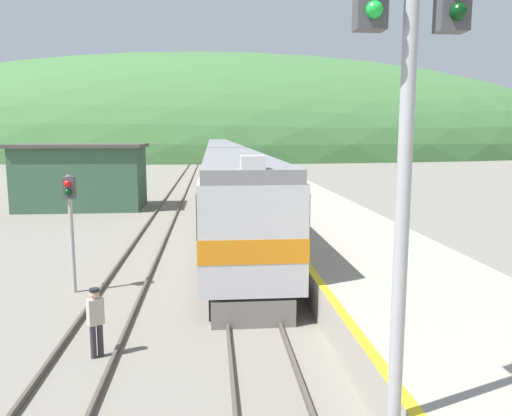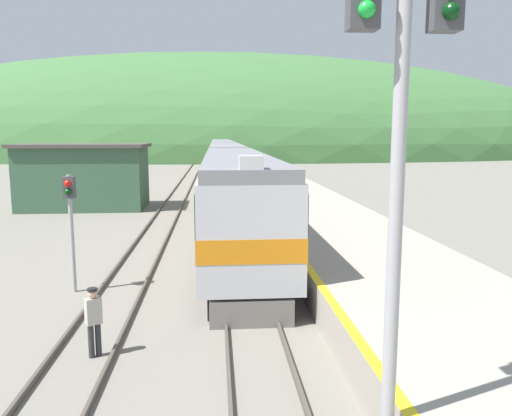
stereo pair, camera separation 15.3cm
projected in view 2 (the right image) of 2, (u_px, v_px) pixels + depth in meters
The scene contains 12 objects.
track_main at pixel (222, 170), 71.67m from camera, with size 1.52×180.00×0.16m.
track_siding at pixel (193, 171), 71.34m from camera, with size 1.52×180.00×0.16m.
platform at pixel (270, 179), 52.25m from camera, with size 5.80×140.00×1.13m.
distant_hills at pixel (219, 154), 133.05m from camera, with size 208.36×93.76×50.74m.
station_shed at pixel (84, 176), 35.30m from camera, with size 8.88×5.20×4.58m.
express_train_lead_car at pixel (236, 196), 23.46m from camera, with size 3.03×21.18×4.70m.
carriage_second at pixel (226, 167), 44.89m from camera, with size 3.02×20.06×4.34m.
carriage_third at pixel (223, 156), 65.54m from camera, with size 3.02×20.06×4.34m.
carriage_fourth at pixel (221, 151), 86.19m from camera, with size 3.02×20.06×4.34m.
signal_mast_main at pixel (401, 104), 6.62m from camera, with size 2.20×0.42×8.61m.
signal_post_siding at pixel (70, 209), 16.38m from camera, with size 0.36×0.42×3.95m.
track_worker at pixel (94, 318), 11.78m from camera, with size 0.42×0.38×1.69m.
Camera 2 is at (-0.94, -1.84, 5.27)m, focal length 35.00 mm.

